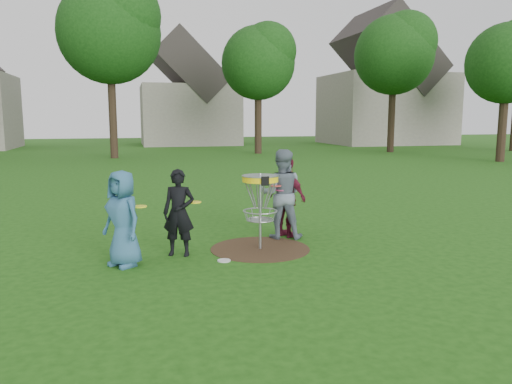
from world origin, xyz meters
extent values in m
plane|color=#19470F|center=(0.00, 0.00, 0.00)|extent=(100.00, 100.00, 0.00)
cylinder|color=#47331E|center=(0.00, 0.00, 0.00)|extent=(1.80, 1.80, 0.01)
imported|color=#2E5C7E|center=(-2.38, -0.44, 0.77)|extent=(0.86, 0.89, 1.54)
imported|color=black|center=(-1.45, -0.05, 0.75)|extent=(0.64, 0.52, 1.50)
imported|color=slate|center=(0.62, 0.72, 0.88)|extent=(1.02, 0.91, 1.75)
imported|color=maroon|center=(0.76, 0.78, 0.80)|extent=(0.78, 1.01, 1.60)
cylinder|color=silver|center=(-0.78, -0.60, 0.01)|extent=(0.22, 0.22, 0.02)
cylinder|color=#9EA0A5|center=(0.00, 0.00, 0.69)|extent=(0.05, 0.05, 1.38)
cylinder|color=yellow|center=(0.00, 0.00, 1.28)|extent=(0.64, 0.64, 0.10)
cylinder|color=#9EA0A5|center=(0.00, 0.00, 1.34)|extent=(0.66, 0.66, 0.01)
cube|color=black|center=(0.00, -0.33, 1.28)|extent=(0.14, 0.02, 0.16)
torus|color=#9EA0A5|center=(0.00, 0.00, 0.70)|extent=(0.62, 0.62, 0.02)
torus|color=#9EA0A5|center=(0.00, 0.00, 0.54)|extent=(0.50, 0.50, 0.02)
cylinder|color=#9EA0A5|center=(0.00, 0.00, 0.53)|extent=(0.44, 0.44, 0.01)
cylinder|color=yellow|center=(-2.10, -0.39, 0.95)|extent=(0.22, 0.22, 0.02)
cylinder|color=yellow|center=(-1.17, -0.04, 0.92)|extent=(0.22, 0.22, 0.02)
cylinder|color=#DF413A|center=(0.44, 0.51, 1.07)|extent=(0.22, 0.22, 0.02)
cylinder|color=#DE3A7B|center=(0.56, 0.58, 0.98)|extent=(0.22, 0.22, 0.02)
cylinder|color=#38281C|center=(-3.00, 21.50, 2.31)|extent=(0.46, 0.46, 4.62)
sphere|color=#164211|center=(-3.00, 21.50, 7.04)|extent=(5.72, 5.72, 5.72)
cylinder|color=#38281C|center=(6.00, 23.00, 1.89)|extent=(0.46, 0.46, 3.78)
sphere|color=#164211|center=(6.00, 23.00, 5.76)|extent=(4.68, 4.68, 4.68)
cylinder|color=#38281C|center=(15.00, 22.00, 2.10)|extent=(0.46, 0.46, 4.20)
sphere|color=#164211|center=(15.00, 22.00, 6.40)|extent=(5.20, 5.20, 5.20)
cylinder|color=#38281C|center=(17.00, 14.00, 1.68)|extent=(0.46, 0.46, 3.36)
sphere|color=#164211|center=(17.00, 14.00, 5.12)|extent=(4.16, 4.16, 4.16)
cube|color=gray|center=(3.00, 35.00, 2.50)|extent=(8.00, 7.00, 5.00)
cube|color=#2D2826|center=(3.00, 35.00, 6.44)|extent=(6.11, 7.14, 6.11)
cube|color=gray|center=(20.00, 32.00, 3.00)|extent=(10.00, 8.00, 6.00)
cube|color=#2D2826|center=(20.00, 32.00, 7.80)|extent=(7.64, 8.16, 7.64)
camera|label=1|loc=(-2.27, -8.48, 2.37)|focal=35.00mm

